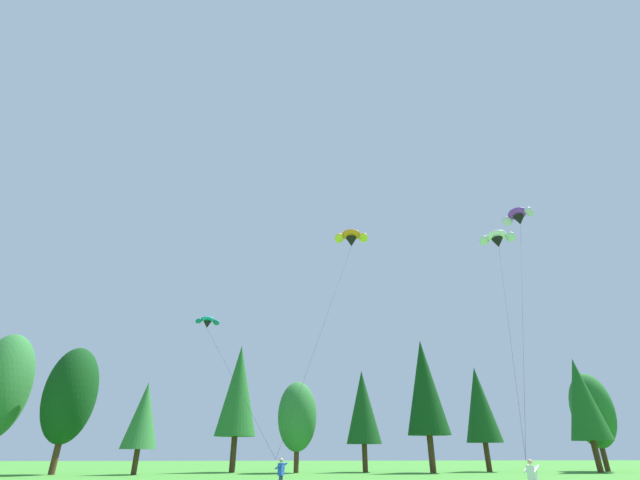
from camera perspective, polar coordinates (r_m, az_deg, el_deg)
treeline_tree_b at (r=57.18m, az=-36.55°, el=-15.23°), size 5.43×5.43×13.43m
treeline_tree_c at (r=54.41m, az=-30.14°, el=-17.28°), size 5.09×5.09×12.19m
treeline_tree_d at (r=50.97m, az=-22.35°, el=-20.63°), size 3.50×3.50×8.64m
treeline_tree_e at (r=54.17m, az=-10.76°, el=-18.86°), size 4.61×4.61×13.68m
treeline_tree_f at (r=51.76m, az=-3.03°, el=-22.25°), size 4.29×4.29×9.23m
treeline_tree_g at (r=53.66m, az=5.69°, el=-21.08°), size 3.96×3.96×10.75m
treeline_tree_h at (r=53.22m, az=13.67°, el=-18.27°), size 4.67×4.67×13.97m
treeline_tree_i at (r=57.94m, az=20.35°, el=-19.69°), size 4.10×4.10×11.36m
treeline_tree_j at (r=60.58m, az=31.39°, el=-17.45°), size 4.24×4.24×12.01m
treeline_tree_k at (r=65.17m, az=32.35°, el=-18.49°), size 4.73×4.73×10.84m
kite_flyer_near at (r=26.78m, az=-5.19°, el=-28.29°), size 0.71×0.73×1.69m
kite_flyer_mid at (r=24.24m, az=26.35°, el=-26.24°), size 0.75×0.76×1.69m
parafoil_kite_high_orange at (r=46.11m, az=4.16°, el=0.27°), size 8.68×14.73×21.88m
parafoil_kite_mid_purple at (r=48.50m, az=24.77°, el=2.85°), size 13.41×17.30×22.93m
parafoil_kite_far_teal at (r=38.79m, az=-14.67°, el=-10.48°), size 7.57×10.45×10.93m
parafoil_kite_low_white at (r=44.51m, az=22.42°, el=0.14°), size 10.25×15.39×19.59m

